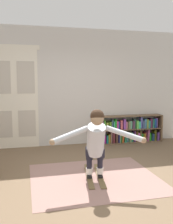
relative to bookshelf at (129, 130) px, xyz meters
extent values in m
plane|color=brown|center=(-1.59, -2.39, -0.32)|extent=(7.20, 7.20, 0.00)
cube|color=beige|center=(-1.59, 0.21, 1.13)|extent=(6.00, 0.10, 2.90)
cube|color=silver|center=(-3.16, 0.15, 0.85)|extent=(0.55, 0.04, 2.35)
cube|color=#BCB4A6|center=(-3.16, 0.13, 1.37)|extent=(0.41, 0.01, 0.76)
cube|color=#BCB4A6|center=(-3.16, 0.13, 0.26)|extent=(0.41, 0.01, 0.64)
cube|color=silver|center=(-2.61, 0.15, 0.85)|extent=(0.55, 0.04, 2.35)
cube|color=#BCB4A6|center=(-2.61, 0.13, 1.37)|extent=(0.41, 0.01, 0.76)
cube|color=#BCB4A6|center=(-2.61, 0.13, 0.26)|extent=(0.41, 0.01, 0.64)
cube|color=silver|center=(-2.89, 0.15, 2.08)|extent=(1.22, 0.04, 0.10)
cube|color=#987168|center=(-1.56, -2.17, -0.32)|extent=(2.09, 1.84, 0.01)
cube|color=brown|center=(-0.84, 0.00, 0.04)|extent=(0.04, 0.30, 0.72)
cube|color=brown|center=(0.87, 0.00, 0.04)|extent=(0.04, 0.30, 0.72)
cube|color=brown|center=(0.01, 0.00, -0.31)|extent=(1.71, 0.30, 0.02)
cube|color=brown|center=(0.01, 0.00, 0.04)|extent=(1.71, 0.30, 0.02)
cube|color=brown|center=(0.01, 0.00, 0.38)|extent=(1.71, 0.30, 0.02)
cube|color=#94C275|center=(-0.80, 0.00, -0.20)|extent=(0.04, 0.16, 0.21)
cube|color=#528F6C|center=(-0.75, 0.01, -0.18)|extent=(0.04, 0.23, 0.24)
cube|color=#8F1979|center=(-0.70, 0.00, -0.20)|extent=(0.06, 0.16, 0.20)
cube|color=#167371|center=(-0.63, -0.01, -0.20)|extent=(0.04, 0.18, 0.20)
cube|color=olive|center=(-0.57, 0.00, -0.19)|extent=(0.05, 0.17, 0.23)
cube|color=#94605F|center=(-0.52, 0.00, -0.16)|extent=(0.03, 0.21, 0.28)
cube|color=maroon|center=(-0.45, 0.00, -0.16)|extent=(0.06, 0.17, 0.28)
cube|color=#4E3227|center=(-0.38, -0.01, -0.18)|extent=(0.05, 0.21, 0.24)
cube|color=navy|center=(-0.32, 0.00, -0.18)|extent=(0.03, 0.20, 0.25)
cube|color=#75A669|center=(-0.28, -0.01, -0.17)|extent=(0.03, 0.17, 0.26)
cube|color=#23581B|center=(-0.24, 0.00, -0.17)|extent=(0.03, 0.17, 0.27)
cube|color=#B24B21|center=(-0.20, -0.01, -0.18)|extent=(0.06, 0.18, 0.25)
cube|color=#1F714E|center=(-0.14, 0.00, -0.18)|extent=(0.04, 0.23, 0.24)
cube|color=teal|center=(-0.06, 0.01, -0.18)|extent=(0.04, 0.14, 0.25)
cube|color=#62804D|center=(0.00, -0.01, -0.17)|extent=(0.05, 0.19, 0.26)
cube|color=#2E9170|center=(0.06, 0.01, -0.18)|extent=(0.05, 0.17, 0.24)
cube|color=#612F73|center=(0.13, -0.01, -0.16)|extent=(0.03, 0.17, 0.29)
cube|color=#523C1A|center=(0.19, 0.00, -0.16)|extent=(0.04, 0.20, 0.28)
cube|color=#D25CBB|center=(0.25, 0.01, -0.19)|extent=(0.05, 0.16, 0.23)
cube|color=brown|center=(0.30, -0.01, -0.16)|extent=(0.03, 0.15, 0.28)
cube|color=green|center=(0.35, 0.01, -0.20)|extent=(0.04, 0.18, 0.20)
cube|color=olive|center=(0.40, -0.01, -0.20)|extent=(0.04, 0.22, 0.20)
cube|color=brown|center=(0.45, 0.02, -0.19)|extent=(0.04, 0.17, 0.23)
cube|color=#944B6F|center=(0.51, -0.02, -0.16)|extent=(0.06, 0.19, 0.30)
cube|color=green|center=(0.59, 0.01, -0.20)|extent=(0.05, 0.16, 0.21)
cube|color=navy|center=(0.66, 0.01, -0.21)|extent=(0.06, 0.21, 0.18)
cube|color=#484D13|center=(0.73, -0.01, -0.16)|extent=(0.06, 0.15, 0.28)
cube|color=#5C3681|center=(0.80, 0.01, -0.19)|extent=(0.05, 0.23, 0.22)
cube|color=#615FB6|center=(-0.80, -0.01, 0.19)|extent=(0.05, 0.21, 0.30)
cube|color=#B74890|center=(-0.73, 0.01, 0.14)|extent=(0.04, 0.15, 0.19)
cube|color=#50A836|center=(-0.69, 0.01, 0.17)|extent=(0.05, 0.15, 0.25)
cube|color=#8FA038|center=(-0.63, 0.00, 0.14)|extent=(0.05, 0.19, 0.19)
cube|color=#4D861D|center=(-0.56, -0.02, 0.15)|extent=(0.05, 0.20, 0.21)
cube|color=#44648A|center=(-0.50, -0.01, 0.17)|extent=(0.04, 0.15, 0.26)
cube|color=#3BC08C|center=(-0.45, -0.01, 0.15)|extent=(0.03, 0.17, 0.21)
cube|color=green|center=(-0.40, 0.00, 0.18)|extent=(0.03, 0.15, 0.26)
cube|color=#CC3EA1|center=(-0.36, 0.01, 0.15)|extent=(0.04, 0.22, 0.22)
cube|color=navy|center=(-0.31, 0.02, 0.15)|extent=(0.04, 0.14, 0.20)
cube|color=#D75A65|center=(-0.24, 0.00, 0.16)|extent=(0.05, 0.14, 0.23)
cube|color=purple|center=(-0.16, -0.01, 0.18)|extent=(0.05, 0.15, 0.26)
cube|color=#C3697F|center=(-0.10, 0.02, 0.14)|extent=(0.04, 0.21, 0.19)
cube|color=olive|center=(-0.04, 0.00, 0.14)|extent=(0.05, 0.21, 0.20)
cube|color=#72C5A2|center=(0.03, 0.01, 0.15)|extent=(0.05, 0.17, 0.20)
cube|color=#523049|center=(0.08, 0.00, 0.15)|extent=(0.05, 0.24, 0.21)
cube|color=#33635F|center=(0.12, 0.01, 0.17)|extent=(0.03, 0.18, 0.25)
cube|color=#62CC4F|center=(0.19, 0.01, 0.15)|extent=(0.05, 0.22, 0.21)
cube|color=#3DD89F|center=(0.26, 0.00, 0.14)|extent=(0.05, 0.19, 0.18)
cube|color=#736DD3|center=(0.31, 0.00, 0.19)|extent=(0.03, 0.17, 0.30)
cube|color=#3B4C73|center=(0.37, 0.00, 0.15)|extent=(0.05, 0.22, 0.21)
cube|color=teal|center=(0.43, 0.01, 0.17)|extent=(0.04, 0.21, 0.25)
cube|color=#88A040|center=(0.48, -0.01, 0.17)|extent=(0.03, 0.19, 0.24)
cube|color=teal|center=(0.54, -0.01, 0.14)|extent=(0.05, 0.17, 0.20)
cube|color=#542647|center=(0.60, 0.01, 0.17)|extent=(0.06, 0.17, 0.25)
cube|color=#42B585|center=(0.67, 0.00, 0.16)|extent=(0.04, 0.14, 0.24)
cube|color=navy|center=(0.71, -0.02, 0.17)|extent=(0.03, 0.18, 0.25)
cube|color=#7E53AD|center=(0.77, 0.01, 0.17)|extent=(0.03, 0.17, 0.26)
cube|color=brown|center=(-1.64, -2.15, -0.31)|extent=(0.24, 0.93, 0.01)
cube|color=brown|center=(-1.58, -1.72, -0.28)|extent=(0.11, 0.13, 0.06)
cube|color=black|center=(-1.65, -2.17, -0.28)|extent=(0.10, 0.13, 0.04)
cube|color=brown|center=(-1.47, -2.18, -0.31)|extent=(0.24, 0.93, 0.01)
cube|color=brown|center=(-1.40, -1.75, -0.28)|extent=(0.11, 0.13, 0.06)
cube|color=black|center=(-1.47, -2.20, -0.28)|extent=(0.10, 0.13, 0.04)
cylinder|color=white|center=(-1.64, -2.15, -0.20)|extent=(0.13, 0.13, 0.10)
cylinder|color=black|center=(-1.64, -2.15, 0.00)|extent=(0.10, 0.10, 0.30)
cylinder|color=black|center=(-1.65, -2.18, 0.11)|extent=(0.13, 0.13, 0.22)
cylinder|color=white|center=(-1.47, -2.18, -0.20)|extent=(0.13, 0.13, 0.10)
cylinder|color=black|center=(-1.47, -2.18, 0.00)|extent=(0.10, 0.10, 0.30)
cylinder|color=black|center=(-1.47, -2.20, 0.11)|extent=(0.13, 0.13, 0.22)
cube|color=black|center=(-1.56, -2.19, 0.13)|extent=(0.32, 0.23, 0.14)
cylinder|color=silver|center=(-1.58, -2.30, 0.36)|extent=(0.35, 0.52, 0.59)
sphere|color=#9E7F5F|center=(-1.61, -2.48, 0.72)|extent=(0.23, 0.23, 0.20)
sphere|color=#382619|center=(-1.60, -2.47, 0.76)|extent=(0.24, 0.24, 0.21)
cylinder|color=silver|center=(-2.01, -2.47, 0.50)|extent=(0.58, 0.23, 0.23)
sphere|color=#9E7F5F|center=(-2.29, -2.54, 0.42)|extent=(0.10, 0.10, 0.09)
cylinder|color=silver|center=(-1.21, -2.59, 0.50)|extent=(0.53, 0.38, 0.23)
sphere|color=#9E7F5F|center=(-0.98, -2.75, 0.42)|extent=(0.10, 0.10, 0.09)
camera|label=1|loc=(-2.65, -6.03, 1.28)|focal=40.25mm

